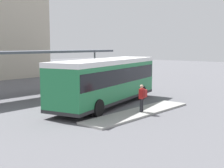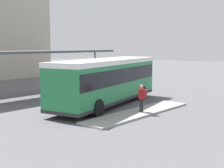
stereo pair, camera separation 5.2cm
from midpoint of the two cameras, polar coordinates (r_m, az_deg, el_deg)
The scene contains 10 objects.
ground_plane at distance 21.67m, azimuth -0.86°, elevation -3.90°, with size 120.00×120.00×0.00m, color #5B5B60.
curb_island at distance 19.15m, azimuth 5.06°, elevation -5.21°, with size 8.67×1.80×0.12m.
city_bus at distance 21.40m, azimuth -0.86°, elevation 1.00°, with size 11.04×4.93×3.19m.
pedestrian_waiting at distance 18.85m, azimuth 5.61°, elevation -2.27°, with size 0.45×0.49×1.67m.
bicycle_green at distance 30.36m, azimuth 5.09°, elevation -0.07°, with size 0.48×1.65×0.71m.
bicycle_blue at distance 30.76m, azimuth 3.83°, elevation 0.07°, with size 0.48×1.74×0.75m.
bicycle_white at distance 31.41m, azimuth 2.93°, elevation 0.18°, with size 0.48×1.64×0.71m.
bicycle_orange at distance 31.96m, azimuth 1.93°, elevation 0.28°, with size 0.48×1.55×0.67m.
station_shelter at distance 26.48m, azimuth -11.87°, elevation 5.71°, with size 13.60×2.99×3.69m.
potted_planter_near_shelter at distance 25.05m, azimuth -6.55°, elevation -0.70°, with size 1.00×1.00×1.46m.
Camera 2 is at (-15.83, -14.20, 4.14)m, focal length 50.00 mm.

